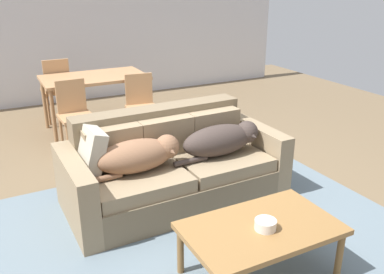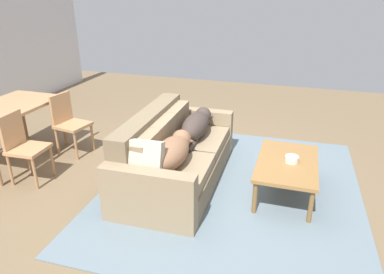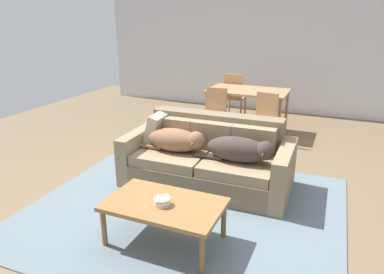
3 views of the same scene
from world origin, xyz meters
name	(u,v)px [view 1 (image 1 of 3)]	position (x,y,z in m)	size (l,w,h in m)	color
ground_plane	(175,196)	(0.00, 0.00, 0.00)	(10.00, 10.00, 0.00)	brown
back_partition	(73,21)	(0.00, 4.00, 1.35)	(8.00, 0.12, 2.70)	silver
area_rug	(209,235)	(-0.02, -0.74, 0.01)	(3.34, 2.93, 0.01)	slate
couch	(172,167)	(-0.02, 0.01, 0.32)	(2.07, 1.02, 0.85)	#73624A
dog_on_left_cushion	(140,155)	(-0.39, -0.14, 0.58)	(0.88, 0.36, 0.29)	brown
dog_on_right_cushion	(222,139)	(0.44, -0.16, 0.58)	(0.93, 0.33, 0.30)	#3D312D
throw_pillow_by_left_arm	(90,151)	(-0.78, 0.04, 0.62)	(0.13, 0.42, 0.42)	#B5AD99
coffee_table	(261,231)	(0.05, -1.34, 0.38)	(1.08, 0.66, 0.42)	olive
bowl_on_coffee_table	(265,225)	(0.05, -1.38, 0.45)	(0.15, 0.15, 0.07)	silver
dining_table	(95,81)	(-0.14, 2.30, 0.70)	(1.40, 0.83, 0.77)	tan
dining_chair_near_left	(75,112)	(-0.56, 1.72, 0.48)	(0.42, 0.42, 0.86)	tan
dining_chair_near_right	(141,104)	(0.30, 1.68, 0.48)	(0.45, 0.45, 0.86)	tan
dining_chair_far_left	(57,87)	(-0.56, 2.88, 0.53)	(0.41, 0.41, 0.95)	tan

